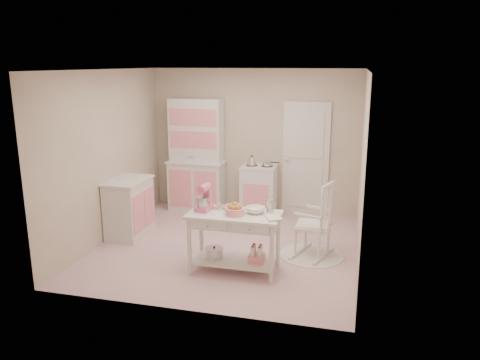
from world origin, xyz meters
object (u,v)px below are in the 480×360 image
(stove, at_px, (259,191))
(bread_basket, at_px, (235,211))
(base_cabinet, at_px, (129,208))
(stand_mixer, at_px, (204,198))
(work_table, at_px, (234,242))
(hutch, at_px, (196,155))
(rocking_chair, at_px, (313,219))

(stove, relative_size, bread_basket, 3.68)
(base_cabinet, bearing_deg, stand_mixer, -28.89)
(base_cabinet, xyz_separation_m, work_table, (1.95, -0.87, -0.06))
(base_cabinet, distance_m, work_table, 2.14)
(hutch, distance_m, rocking_chair, 2.90)
(hutch, xyz_separation_m, base_cabinet, (-0.59, -1.56, -0.58))
(hutch, height_order, work_table, hutch)
(base_cabinet, xyz_separation_m, stand_mixer, (1.53, -0.85, 0.51))
(stove, xyz_separation_m, base_cabinet, (-1.79, -1.51, 0.00))
(rocking_chair, relative_size, work_table, 0.92)
(base_cabinet, height_order, rocking_chair, rocking_chair)
(stove, relative_size, work_table, 0.77)
(rocking_chair, distance_m, work_table, 1.22)
(rocking_chair, distance_m, bread_basket, 1.26)
(base_cabinet, xyz_separation_m, bread_basket, (1.97, -0.92, 0.39))
(work_table, relative_size, stand_mixer, 3.53)
(rocking_chair, xyz_separation_m, bread_basket, (-0.93, -0.80, 0.30))
(rocking_chair, height_order, stand_mixer, stand_mixer)
(stove, distance_m, stand_mixer, 2.42)
(stove, relative_size, rocking_chair, 0.84)
(base_cabinet, relative_size, bread_basket, 3.68)
(stove, xyz_separation_m, stand_mixer, (-0.26, -2.35, 0.51))
(hutch, height_order, base_cabinet, hutch)
(stove, distance_m, base_cabinet, 2.34)
(work_table, bearing_deg, hutch, 119.34)
(base_cabinet, height_order, work_table, base_cabinet)
(stand_mixer, bearing_deg, stove, 92.07)
(bread_basket, bearing_deg, rocking_chair, 40.70)
(stand_mixer, relative_size, bread_basket, 1.36)
(stand_mixer, bearing_deg, bread_basket, -0.74)
(bread_basket, bearing_deg, hutch, 119.20)
(hutch, relative_size, work_table, 1.73)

